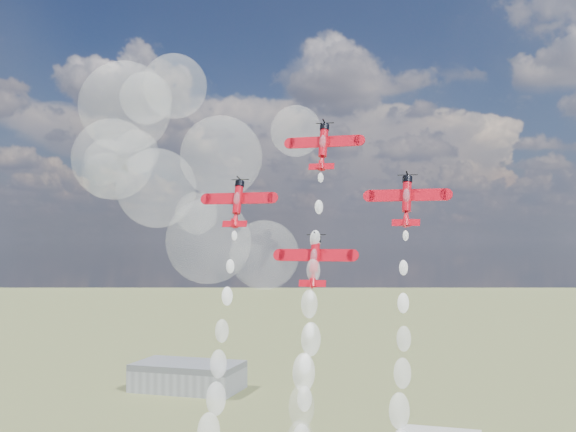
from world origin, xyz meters
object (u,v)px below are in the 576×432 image
(plane_lead, at_px, (323,145))
(plane_left, at_px, (238,202))
(plane_right, at_px, (407,199))
(plane_slot, at_px, (314,260))
(hangar, at_px, (188,376))

(plane_lead, relative_size, plane_left, 1.00)
(plane_right, height_order, plane_slot, plane_right)
(plane_lead, xyz_separation_m, plane_right, (16.09, -3.38, -10.74))
(hangar, relative_size, plane_lead, 3.66)
(hangar, bearing_deg, plane_slot, -58.65)
(plane_lead, height_order, plane_left, plane_lead)
(plane_lead, distance_m, plane_right, 19.64)
(hangar, relative_size, plane_left, 3.66)
(hangar, distance_m, plane_slot, 217.82)
(hangar, xyz_separation_m, plane_lead, (108.70, -171.68, 83.05))
(plane_lead, xyz_separation_m, plane_left, (-16.09, -3.38, -10.74))
(hangar, bearing_deg, plane_left, -62.12)
(plane_left, distance_m, plane_right, 32.18)
(plane_slot, bearing_deg, plane_lead, 90.00)
(plane_left, height_order, plane_right, same)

